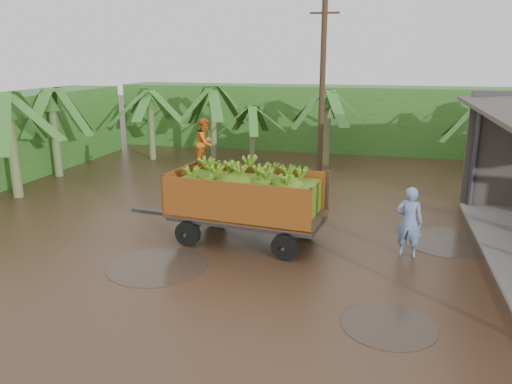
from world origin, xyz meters
TOP-DOWN VIEW (x-y plane):
  - ground at (0.00, 0.00)m, footprint 100.00×100.00m
  - hedge_north at (-2.00, 16.00)m, footprint 22.00×3.00m
  - banana_trailer at (-1.58, 0.44)m, footprint 6.17×2.61m
  - man_blue at (2.95, 0.44)m, footprint 0.78×0.59m
  - utility_pole at (-0.46, 8.49)m, footprint 1.20×0.24m
  - banana_plants at (-5.50, 6.20)m, footprint 24.44×20.92m

SIDE VIEW (x-z plane):
  - ground at x=0.00m, z-range 0.00..0.00m
  - man_blue at x=2.95m, z-range 0.00..1.94m
  - banana_trailer at x=-1.58m, z-range -0.42..3.07m
  - hedge_north at x=-2.00m, z-range 0.00..3.60m
  - banana_plants at x=-5.50m, z-range -0.13..3.94m
  - utility_pole at x=-0.46m, z-range 0.06..7.53m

